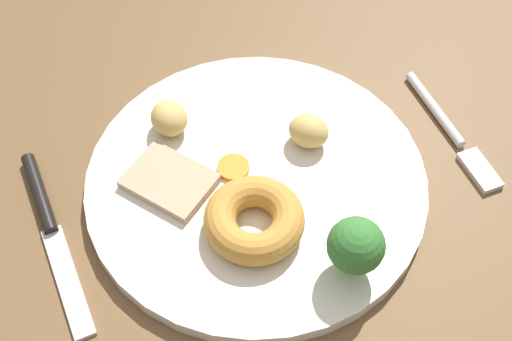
# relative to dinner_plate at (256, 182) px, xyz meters

# --- Properties ---
(dining_table) EXTENTS (1.20, 0.84, 0.04)m
(dining_table) POSITION_rel_dinner_plate_xyz_m (-0.02, -0.02, -0.02)
(dining_table) COLOR brown
(dining_table) RESTS_ON ground
(dinner_plate) EXTENTS (0.30, 0.30, 0.01)m
(dinner_plate) POSITION_rel_dinner_plate_xyz_m (0.00, 0.00, 0.00)
(dinner_plate) COLOR silver
(dinner_plate) RESTS_ON dining_table
(meat_slice_main) EXTENTS (0.09, 0.09, 0.01)m
(meat_slice_main) POSITION_rel_dinner_plate_xyz_m (0.07, -0.02, 0.01)
(meat_slice_main) COLOR tan
(meat_slice_main) RESTS_ON dinner_plate
(yorkshire_pudding) EXTENTS (0.08, 0.08, 0.03)m
(yorkshire_pudding) POSITION_rel_dinner_plate_xyz_m (0.02, 0.05, 0.02)
(yorkshire_pudding) COLOR #C68938
(yorkshire_pudding) RESTS_ON dinner_plate
(roast_potato_left) EXTENTS (0.03, 0.04, 0.03)m
(roast_potato_left) POSITION_rel_dinner_plate_xyz_m (0.05, -0.08, 0.02)
(roast_potato_left) COLOR #D8B260
(roast_potato_left) RESTS_ON dinner_plate
(roast_potato_right) EXTENTS (0.05, 0.05, 0.03)m
(roast_potato_right) POSITION_rel_dinner_plate_xyz_m (-0.06, -0.03, 0.02)
(roast_potato_right) COLOR #D8B260
(roast_potato_right) RESTS_ON dinner_plate
(carrot_coin_front) EXTENTS (0.03, 0.03, 0.00)m
(carrot_coin_front) POSITION_rel_dinner_plate_xyz_m (0.02, -0.02, 0.01)
(carrot_coin_front) COLOR orange
(carrot_coin_front) RESTS_ON dinner_plate
(broccoli_floret) EXTENTS (0.04, 0.04, 0.06)m
(broccoli_floret) POSITION_rel_dinner_plate_xyz_m (-0.04, 0.11, 0.04)
(broccoli_floret) COLOR #8CB766
(broccoli_floret) RESTS_ON dinner_plate
(fork) EXTENTS (0.02, 0.15, 0.01)m
(fork) POSITION_rel_dinner_plate_xyz_m (-0.19, 0.01, -0.00)
(fork) COLOR silver
(fork) RESTS_ON dining_table
(knife) EXTENTS (0.03, 0.19, 0.01)m
(knife) POSITION_rel_dinner_plate_xyz_m (0.18, -0.02, -0.00)
(knife) COLOR black
(knife) RESTS_ON dining_table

